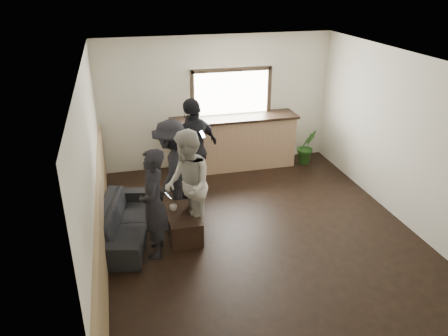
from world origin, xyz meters
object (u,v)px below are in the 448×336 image
object	(u,v)px
bar_counter	(234,139)
person_a	(154,204)
cup_a	(173,208)
cup_b	(192,212)
person_b	(188,186)
coffee_table	(183,224)
sofa	(124,221)
potted_plant	(307,146)
person_c	(172,169)
person_d	(194,150)

from	to	relation	value
bar_counter	person_a	world-z (taller)	bar_counter
cup_a	cup_b	bearing A→B (deg)	-37.54
person_b	cup_b	bearing A→B (deg)	40.19
bar_counter	coffee_table	bearing A→B (deg)	-121.86
sofa	coffee_table	xyz separation A→B (m)	(0.93, -0.19, -0.08)
bar_counter	potted_plant	bearing A→B (deg)	-7.26
person_a	person_c	world-z (taller)	person_c
cup_a	person_c	bearing A→B (deg)	81.73
coffee_table	person_d	size ratio (longest dim) A/B	0.47
person_d	person_b	bearing A→B (deg)	40.08
sofa	person_d	bearing A→B (deg)	-40.26
sofa	cup_b	distance (m)	1.12
bar_counter	cup_a	distance (m)	2.86
sofa	potted_plant	xyz separation A→B (m)	(4.08, 2.05, 0.11)
cup_b	person_a	distance (m)	0.80
person_a	sofa	bearing A→B (deg)	-133.82
cup_b	person_d	xyz separation A→B (m)	(0.29, 1.33, 0.52)
bar_counter	person_d	distance (m)	1.66
person_c	person_d	size ratio (longest dim) A/B	0.90
person_c	person_d	xyz separation A→B (m)	(0.48, 0.54, 0.10)
person_c	cup_b	bearing A→B (deg)	38.67
sofa	person_d	size ratio (longest dim) A/B	1.00
sofa	coffee_table	world-z (taller)	sofa
potted_plant	person_d	xyz separation A→B (m)	(-2.72, -1.00, 0.57)
person_d	coffee_table	bearing A→B (deg)	36.06
cup_b	person_a	bearing A→B (deg)	-153.74
sofa	person_c	size ratio (longest dim) A/B	1.12
coffee_table	cup_b	size ratio (longest dim) A/B	9.56
cup_b	person_b	world-z (taller)	person_b
coffee_table	person_c	xyz separation A→B (m)	(-0.05, 0.70, 0.67)
sofa	person_d	xyz separation A→B (m)	(1.36, 1.06, 0.69)
cup_b	person_c	size ratio (longest dim) A/B	0.05
coffee_table	person_d	xyz separation A→B (m)	(0.43, 1.24, 0.77)
person_a	cup_a	bearing A→B (deg)	154.70
person_a	person_c	size ratio (longest dim) A/B	0.97
sofa	cup_b	size ratio (longest dim) A/B	20.56
coffee_table	person_a	distance (m)	0.90
cup_a	coffee_table	bearing A→B (deg)	-42.50
bar_counter	coffee_table	xyz separation A→B (m)	(-1.52, -2.45, -0.44)
sofa	bar_counter	bearing A→B (deg)	-35.37
person_b	person_d	bearing A→B (deg)	163.79
coffee_table	person_d	world-z (taller)	person_d
coffee_table	potted_plant	bearing A→B (deg)	35.38
bar_counter	person_b	size ratio (longest dim) A/B	1.51
cup_a	cup_b	xyz separation A→B (m)	(0.28, -0.21, -0.00)
potted_plant	person_c	bearing A→B (deg)	-154.33
person_c	bar_counter	bearing A→B (deg)	162.99
person_d	potted_plant	bearing A→B (deg)	165.33
coffee_table	person_c	world-z (taller)	person_c
cup_a	person_d	world-z (taller)	person_d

